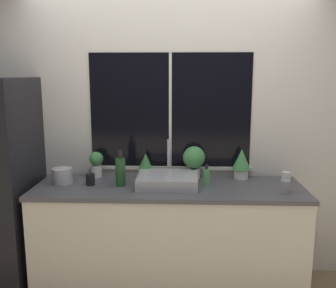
{
  "coord_description": "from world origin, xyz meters",
  "views": [
    {
      "loc": [
        0.11,
        -2.61,
        1.82
      ],
      "look_at": [
        -0.01,
        0.32,
        1.27
      ],
      "focal_mm": 40.0,
      "sensor_mm": 36.0,
      "label": 1
    }
  ],
  "objects_px": {
    "potted_plant_center_left": "(146,166)",
    "mug_grey": "(285,187)",
    "bottle_tall": "(120,171)",
    "potted_plant_far_right": "(241,162)",
    "mug_white": "(286,178)",
    "sink": "(167,180)",
    "potted_plant_center_right": "(194,159)",
    "mug_black": "(90,179)",
    "potted_plant_far_left": "(96,163)",
    "soap_bottle": "(206,177)",
    "kettle": "(62,175)"
  },
  "relations": [
    {
      "from": "potted_plant_center_left",
      "to": "mug_black",
      "type": "xyz_separation_m",
      "value": [
        -0.43,
        -0.24,
        -0.06
      ]
    },
    {
      "from": "potted_plant_center_left",
      "to": "mug_grey",
      "type": "relative_size",
      "value": 2.23
    },
    {
      "from": "potted_plant_far_right",
      "to": "mug_grey",
      "type": "xyz_separation_m",
      "value": [
        0.28,
        -0.39,
        -0.1
      ]
    },
    {
      "from": "potted_plant_far_left",
      "to": "kettle",
      "type": "relative_size",
      "value": 1.35
    },
    {
      "from": "potted_plant_center_left",
      "to": "potted_plant_far_right",
      "type": "distance_m",
      "value": 0.84
    },
    {
      "from": "bottle_tall",
      "to": "potted_plant_far_right",
      "type": "bearing_deg",
      "value": 13.88
    },
    {
      "from": "potted_plant_far_left",
      "to": "mug_grey",
      "type": "distance_m",
      "value": 1.6
    },
    {
      "from": "potted_plant_center_left",
      "to": "sink",
      "type": "bearing_deg",
      "value": -48.12
    },
    {
      "from": "potted_plant_far_left",
      "to": "potted_plant_far_right",
      "type": "xyz_separation_m",
      "value": [
        1.27,
        0.0,
        0.02
      ]
    },
    {
      "from": "potted_plant_far_right",
      "to": "mug_grey",
      "type": "bearing_deg",
      "value": -54.34
    },
    {
      "from": "mug_grey",
      "to": "potted_plant_far_right",
      "type": "bearing_deg",
      "value": 125.66
    },
    {
      "from": "potted_plant_center_left",
      "to": "mug_grey",
      "type": "bearing_deg",
      "value": -19.15
    },
    {
      "from": "potted_plant_center_right",
      "to": "soap_bottle",
      "type": "relative_size",
      "value": 1.62
    },
    {
      "from": "potted_plant_far_right",
      "to": "kettle",
      "type": "distance_m",
      "value": 1.53
    },
    {
      "from": "potted_plant_center_right",
      "to": "mug_black",
      "type": "height_order",
      "value": "potted_plant_center_right"
    },
    {
      "from": "bottle_tall",
      "to": "kettle",
      "type": "xyz_separation_m",
      "value": [
        -0.5,
        0.05,
        -0.05
      ]
    },
    {
      "from": "bottle_tall",
      "to": "mug_white",
      "type": "distance_m",
      "value": 1.38
    },
    {
      "from": "potted_plant_center_right",
      "to": "potted_plant_far_right",
      "type": "distance_m",
      "value": 0.41
    },
    {
      "from": "mug_white",
      "to": "potted_plant_center_right",
      "type": "bearing_deg",
      "value": 170.85
    },
    {
      "from": "bottle_tall",
      "to": "mug_white",
      "type": "bearing_deg",
      "value": 5.31
    },
    {
      "from": "sink",
      "to": "kettle",
      "type": "distance_m",
      "value": 0.88
    },
    {
      "from": "potted_plant_center_left",
      "to": "mug_black",
      "type": "height_order",
      "value": "potted_plant_center_left"
    },
    {
      "from": "potted_plant_far_right",
      "to": "mug_white",
      "type": "distance_m",
      "value": 0.39
    },
    {
      "from": "potted_plant_center_right",
      "to": "mug_grey",
      "type": "relative_size",
      "value": 2.89
    },
    {
      "from": "mug_grey",
      "to": "sink",
      "type": "bearing_deg",
      "value": 169.92
    },
    {
      "from": "potted_plant_far_right",
      "to": "bottle_tall",
      "type": "relative_size",
      "value": 0.89
    },
    {
      "from": "soap_bottle",
      "to": "mug_grey",
      "type": "bearing_deg",
      "value": -15.89
    },
    {
      "from": "mug_white",
      "to": "kettle",
      "type": "height_order",
      "value": "kettle"
    },
    {
      "from": "soap_bottle",
      "to": "potted_plant_center_right",
      "type": "bearing_deg",
      "value": 113.87
    },
    {
      "from": "soap_bottle",
      "to": "mug_black",
      "type": "relative_size",
      "value": 1.82
    },
    {
      "from": "potted_plant_center_right",
      "to": "kettle",
      "type": "relative_size",
      "value": 1.67
    },
    {
      "from": "mug_grey",
      "to": "potted_plant_far_left",
      "type": "bearing_deg",
      "value": 166.0
    },
    {
      "from": "potted_plant_far_left",
      "to": "soap_bottle",
      "type": "xyz_separation_m",
      "value": [
        0.96,
        -0.22,
        -0.05
      ]
    },
    {
      "from": "potted_plant_center_right",
      "to": "potted_plant_far_right",
      "type": "height_order",
      "value": "potted_plant_center_right"
    },
    {
      "from": "sink",
      "to": "potted_plant_center_right",
      "type": "xyz_separation_m",
      "value": [
        0.22,
        0.22,
        0.12
      ]
    },
    {
      "from": "bottle_tall",
      "to": "mug_grey",
      "type": "relative_size",
      "value": 3.0
    },
    {
      "from": "sink",
      "to": "kettle",
      "type": "bearing_deg",
      "value": 178.77
    },
    {
      "from": "mug_black",
      "to": "kettle",
      "type": "bearing_deg",
      "value": 170.96
    },
    {
      "from": "potted_plant_center_right",
      "to": "mug_black",
      "type": "xyz_separation_m",
      "value": [
        -0.86,
        -0.24,
        -0.12
      ]
    },
    {
      "from": "potted_plant_center_right",
      "to": "bottle_tall",
      "type": "xyz_separation_m",
      "value": [
        -0.6,
        -0.25,
        -0.05
      ]
    },
    {
      "from": "mug_white",
      "to": "potted_plant_far_right",
      "type": "bearing_deg",
      "value": 160.81
    },
    {
      "from": "potted_plant_center_left",
      "to": "mug_black",
      "type": "relative_size",
      "value": 2.27
    },
    {
      "from": "bottle_tall",
      "to": "mug_black",
      "type": "height_order",
      "value": "bottle_tall"
    },
    {
      "from": "mug_white",
      "to": "mug_grey",
      "type": "relative_size",
      "value": 0.97
    },
    {
      "from": "potted_plant_center_left",
      "to": "mug_white",
      "type": "xyz_separation_m",
      "value": [
        1.19,
        -0.12,
        -0.06
      ]
    },
    {
      "from": "bottle_tall",
      "to": "potted_plant_center_right",
      "type": "bearing_deg",
      "value": 22.57
    },
    {
      "from": "potted_plant_center_right",
      "to": "sink",
      "type": "bearing_deg",
      "value": -134.78
    },
    {
      "from": "sink",
      "to": "mug_grey",
      "type": "relative_size",
      "value": 4.97
    },
    {
      "from": "potted_plant_center_left",
      "to": "potted_plant_center_right",
      "type": "distance_m",
      "value": 0.43
    },
    {
      "from": "sink",
      "to": "kettle",
      "type": "relative_size",
      "value": 2.87
    }
  ]
}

